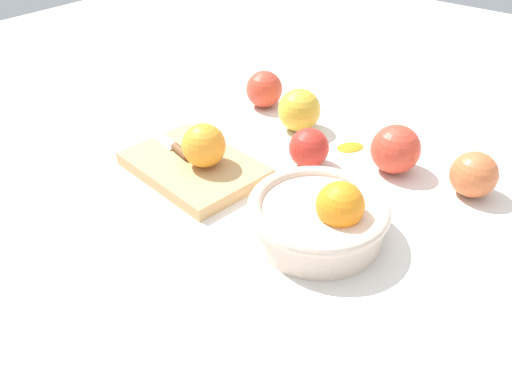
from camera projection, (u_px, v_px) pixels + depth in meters
ground_plane at (291, 182)px, 0.84m from camera, size 2.40×2.40×0.00m
bowl at (320, 216)px, 0.70m from camera, size 0.20×0.20×0.10m
cutting_board at (194, 167)px, 0.85m from camera, size 0.24×0.18×0.02m
orange_on_board at (204, 145)px, 0.82m from camera, size 0.07×0.07×0.07m
knife at (172, 145)px, 0.88m from camera, size 0.15×0.05×0.01m
apple_front_left at (395, 149)px, 0.84m from camera, size 0.08×0.08×0.08m
apple_front_right at (264, 89)px, 1.05m from camera, size 0.08×0.08×0.08m
apple_front_center at (309, 148)px, 0.86m from camera, size 0.07×0.07×0.07m
apple_front_right_2 at (299, 110)px, 0.96m from camera, size 0.08×0.08×0.08m
apple_front_left_2 at (474, 175)px, 0.79m from camera, size 0.07×0.07×0.07m
citrus_peel at (350, 146)px, 0.93m from camera, size 0.06×0.06×0.01m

